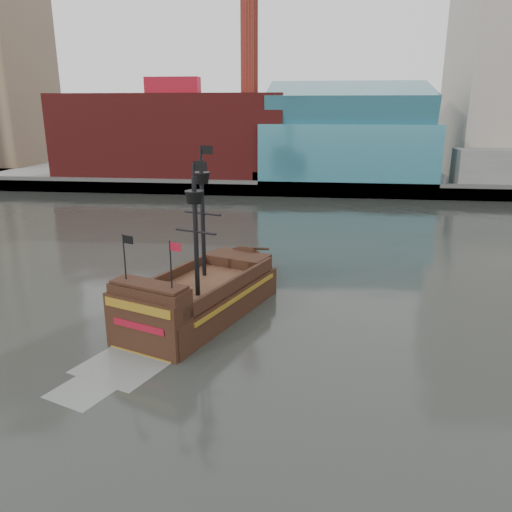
# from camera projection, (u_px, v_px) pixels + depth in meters

# --- Properties ---
(ground) EXTENTS (400.00, 400.00, 0.00)m
(ground) POSITION_uv_depth(u_px,v_px,m) (210.00, 400.00, 25.96)
(ground) COLOR #242621
(ground) RESTS_ON ground
(promenade_far) EXTENTS (220.00, 60.00, 2.00)m
(promenade_far) POSITION_uv_depth(u_px,v_px,m) (295.00, 170.00, 113.16)
(promenade_far) COLOR slate
(promenade_far) RESTS_ON ground
(seawall) EXTENTS (220.00, 1.00, 2.60)m
(seawall) POSITION_uv_depth(u_px,v_px,m) (287.00, 189.00, 85.02)
(seawall) COLOR #4C4C49
(seawall) RESTS_ON ground
(skyline) EXTENTS (149.00, 45.00, 62.00)m
(skyline) POSITION_uv_depth(u_px,v_px,m) (322.00, 55.00, 98.74)
(skyline) COLOR #7A6549
(skyline) RESTS_ON promenade_far
(pirate_ship) EXTENTS (10.94, 18.05, 12.99)m
(pirate_ship) POSITION_uv_depth(u_px,v_px,m) (200.00, 301.00, 36.06)
(pirate_ship) COLOR black
(pirate_ship) RESTS_ON ground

